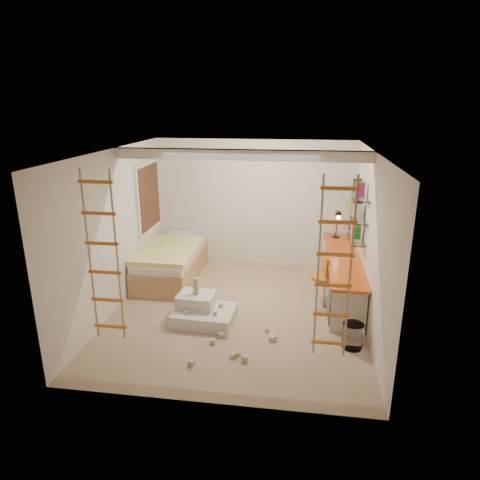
% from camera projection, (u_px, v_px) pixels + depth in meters
% --- Properties ---
extents(floor, '(4.50, 4.50, 0.00)m').
position_uv_depth(floor, '(237.00, 312.00, 7.02)').
color(floor, tan).
rests_on(floor, ground).
extents(ceiling_beam, '(4.00, 0.18, 0.16)m').
position_uv_depth(ceiling_beam, '(240.00, 155.00, 6.53)').
color(ceiling_beam, white).
rests_on(ceiling_beam, ceiling).
extents(window_frame, '(0.06, 1.15, 1.35)m').
position_uv_depth(window_frame, '(148.00, 197.00, 8.23)').
color(window_frame, white).
rests_on(window_frame, wall_left).
extents(window_blind, '(0.02, 1.00, 1.20)m').
position_uv_depth(window_blind, '(150.00, 197.00, 8.22)').
color(window_blind, '#4C2D1E').
rests_on(window_blind, window_frame).
extents(rope_ladder_left, '(0.41, 0.04, 2.13)m').
position_uv_depth(rope_ladder_left, '(103.00, 258.00, 5.09)').
color(rope_ladder_left, orange).
rests_on(rope_ladder_left, ceiling).
extents(rope_ladder_right, '(0.41, 0.04, 2.13)m').
position_uv_depth(rope_ladder_right, '(334.00, 270.00, 4.72)').
color(rope_ladder_right, orange).
rests_on(rope_ladder_right, ceiling).
extents(waste_bin, '(0.29, 0.29, 0.36)m').
position_uv_depth(waste_bin, '(353.00, 336.00, 5.96)').
color(waste_bin, white).
rests_on(waste_bin, floor).
extents(desk, '(0.56, 2.80, 0.75)m').
position_uv_depth(desk, '(342.00, 275.00, 7.47)').
color(desk, '#D35418').
rests_on(desk, floor).
extents(shelves, '(0.25, 1.80, 0.71)m').
position_uv_depth(shelves, '(354.00, 211.00, 7.37)').
color(shelves, white).
rests_on(shelves, wall_right).
extents(bed, '(1.02, 2.00, 0.69)m').
position_uv_depth(bed, '(171.00, 262.00, 8.27)').
color(bed, '#AD7F51').
rests_on(bed, floor).
extents(task_lamp, '(0.14, 0.36, 0.57)m').
position_uv_depth(task_lamp, '(338.00, 220.00, 8.16)').
color(task_lamp, black).
rests_on(task_lamp, desk).
extents(swivel_chair, '(0.59, 0.59, 0.86)m').
position_uv_depth(swivel_chair, '(324.00, 287.00, 7.19)').
color(swivel_chair, '#BF6324').
rests_on(swivel_chair, floor).
extents(play_platform, '(0.97, 0.77, 0.41)m').
position_uv_depth(play_platform, '(202.00, 311.00, 6.71)').
color(play_platform, silver).
rests_on(play_platform, floor).
extents(toy_blocks, '(1.40, 1.37, 0.68)m').
position_uv_depth(toy_blocks, '(220.00, 324.00, 6.25)').
color(toy_blocks, '#CCB284').
rests_on(toy_blocks, floor).
extents(books, '(0.14, 0.70, 0.92)m').
position_uv_depth(books, '(354.00, 206.00, 7.34)').
color(books, '#1E722D').
rests_on(books, shelves).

